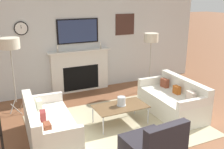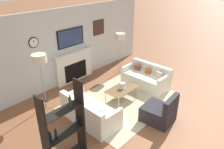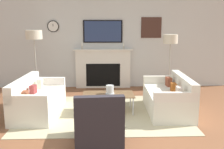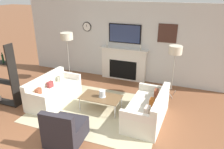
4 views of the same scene
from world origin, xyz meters
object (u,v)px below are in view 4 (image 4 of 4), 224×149
object	(u,v)px
couch_right	(148,110)
floor_lamp_right	(175,51)
armchair	(65,131)
coffee_table	(101,98)
floor_lamp_left	(67,37)
shelf_unit	(1,77)
couch_left	(53,92)
hurricane_candle	(102,94)

from	to	relation	value
couch_right	floor_lamp_right	distance (m)	1.96
armchair	coffee_table	xyz separation A→B (m)	(0.19, 1.47, 0.10)
armchair	floor_lamp_left	world-z (taller)	floor_lamp_left
armchair	floor_lamp_right	size ratio (longest dim) A/B	0.54
shelf_unit	floor_lamp_left	bearing A→B (deg)	67.68
couch_left	floor_lamp_left	world-z (taller)	floor_lamp_left
hurricane_candle	floor_lamp_left	bearing A→B (deg)	142.51
armchair	floor_lamp_left	xyz separation A→B (m)	(-1.68, 2.96, 1.29)
coffee_table	shelf_unit	distance (m)	2.84
floor_lamp_left	shelf_unit	world-z (taller)	shelf_unit
floor_lamp_right	hurricane_candle	bearing A→B (deg)	-138.37
couch_right	floor_lamp_left	distance (m)	3.75
hurricane_candle	shelf_unit	bearing A→B (deg)	-166.81
couch_left	couch_right	bearing A→B (deg)	-0.09
coffee_table	couch_right	bearing A→B (deg)	-2.32
couch_left	couch_right	size ratio (longest dim) A/B	1.04
couch_left	armchair	distance (m)	1.92
armchair	shelf_unit	bearing A→B (deg)	161.65
couch_right	floor_lamp_left	world-z (taller)	floor_lamp_left
couch_right	coffee_table	distance (m)	1.30
couch_right	coffee_table	size ratio (longest dim) A/B	1.52
couch_right	hurricane_candle	bearing A→B (deg)	176.55
floor_lamp_left	armchair	bearing A→B (deg)	-60.41
coffee_table	hurricane_candle	bearing A→B (deg)	34.52
hurricane_candle	coffee_table	bearing A→B (deg)	-145.48
floor_lamp_right	shelf_unit	xyz separation A→B (m)	(-4.42, -2.11, -0.65)
floor_lamp_left	floor_lamp_right	distance (m)	3.56
couch_left	couch_right	distance (m)	2.78
couch_left	floor_lamp_left	xyz separation A→B (m)	(-0.39, 1.54, 1.28)
shelf_unit	armchair	bearing A→B (deg)	-18.35
coffee_table	couch_left	bearing A→B (deg)	-178.14
coffee_table	hurricane_candle	size ratio (longest dim) A/B	5.65
armchair	shelf_unit	world-z (taller)	shelf_unit
floor_lamp_right	shelf_unit	world-z (taller)	shelf_unit
coffee_table	hurricane_candle	xyz separation A→B (m)	(0.03, 0.02, 0.10)
coffee_table	floor_lamp_right	xyz separation A→B (m)	(1.68, 1.49, 1.07)
couch_right	floor_lamp_right	xyz separation A→B (m)	(0.39, 1.54, 1.16)
floor_lamp_left	shelf_unit	size ratio (longest dim) A/B	0.96
couch_left	coffee_table	world-z (taller)	couch_left
couch_right	hurricane_candle	world-z (taller)	couch_right
armchair	shelf_unit	size ratio (longest dim) A/B	0.48
floor_lamp_left	floor_lamp_right	bearing A→B (deg)	0.00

